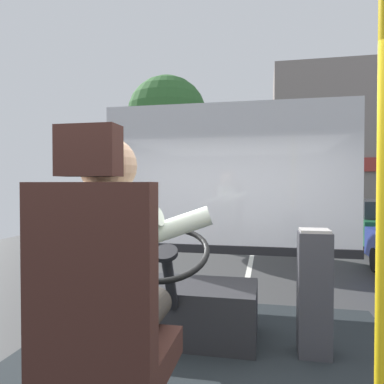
{
  "coord_description": "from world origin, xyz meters",
  "views": [
    {
      "loc": [
        0.38,
        -1.92,
        2.0
      ],
      "look_at": [
        -0.19,
        0.88,
        1.94
      ],
      "focal_mm": 33.95,
      "sensor_mm": 36.0,
      "label": 1
    }
  ],
  "objects_px": {
    "driver_seat": "(103,330)",
    "fare_box": "(314,292)",
    "handrail_pole": "(383,239)",
    "parked_car_green": "(379,222)",
    "bus_driver": "(114,264)",
    "steering_console": "(182,308)"
  },
  "relations": [
    {
      "from": "bus_driver",
      "to": "fare_box",
      "type": "relative_size",
      "value": 0.99
    },
    {
      "from": "bus_driver",
      "to": "steering_console",
      "type": "distance_m",
      "value": 1.37
    },
    {
      "from": "driver_seat",
      "to": "fare_box",
      "type": "relative_size",
      "value": 1.6
    },
    {
      "from": "parked_car_green",
      "to": "handrail_pole",
      "type": "bearing_deg",
      "value": -105.73
    },
    {
      "from": "driver_seat",
      "to": "handrail_pole",
      "type": "xyz_separation_m",
      "value": [
        1.02,
        0.1,
        0.37
      ]
    },
    {
      "from": "handrail_pole",
      "to": "fare_box",
      "type": "distance_m",
      "value": 1.27
    },
    {
      "from": "driver_seat",
      "to": "handrail_pole",
      "type": "bearing_deg",
      "value": 5.52
    },
    {
      "from": "steering_console",
      "to": "bus_driver",
      "type": "bearing_deg",
      "value": -90.0
    },
    {
      "from": "driver_seat",
      "to": "handrail_pole",
      "type": "height_order",
      "value": "handrail_pole"
    },
    {
      "from": "driver_seat",
      "to": "fare_box",
      "type": "bearing_deg",
      "value": 53.31
    },
    {
      "from": "fare_box",
      "to": "parked_car_green",
      "type": "relative_size",
      "value": 0.19
    },
    {
      "from": "driver_seat",
      "to": "fare_box",
      "type": "height_order",
      "value": "driver_seat"
    },
    {
      "from": "handrail_pole",
      "to": "parked_car_green",
      "type": "xyz_separation_m",
      "value": [
        3.18,
        11.31,
        -1.05
      ]
    },
    {
      "from": "driver_seat",
      "to": "parked_car_green",
      "type": "height_order",
      "value": "driver_seat"
    },
    {
      "from": "driver_seat",
      "to": "fare_box",
      "type": "xyz_separation_m",
      "value": [
        0.93,
        1.25,
        -0.17
      ]
    },
    {
      "from": "bus_driver",
      "to": "steering_console",
      "type": "bearing_deg",
      "value": 90.0
    },
    {
      "from": "driver_seat",
      "to": "bus_driver",
      "type": "bearing_deg",
      "value": 90.0
    },
    {
      "from": "driver_seat",
      "to": "parked_car_green",
      "type": "xyz_separation_m",
      "value": [
        4.2,
        11.41,
        -0.68
      ]
    },
    {
      "from": "bus_driver",
      "to": "driver_seat",
      "type": "bearing_deg",
      "value": -90.0
    },
    {
      "from": "driver_seat",
      "to": "parked_car_green",
      "type": "relative_size",
      "value": 0.31
    },
    {
      "from": "parked_car_green",
      "to": "driver_seat",
      "type": "bearing_deg",
      "value": -110.22
    },
    {
      "from": "bus_driver",
      "to": "fare_box",
      "type": "height_order",
      "value": "bus_driver"
    }
  ]
}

